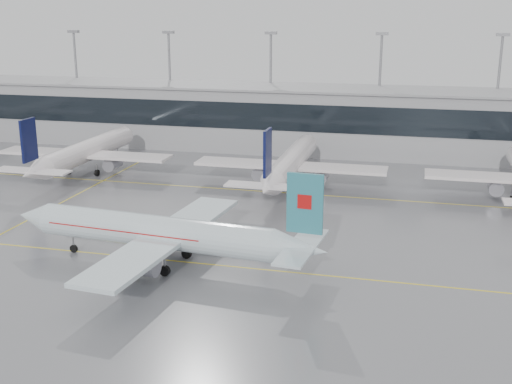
# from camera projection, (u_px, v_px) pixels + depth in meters

# --- Properties ---
(ground) EXTENTS (320.00, 320.00, 0.00)m
(ground) POSITION_uv_depth(u_px,v_px,m) (229.00, 266.00, 68.56)
(ground) COLOR slate
(ground) RESTS_ON ground
(taxi_line_main) EXTENTS (120.00, 0.25, 0.01)m
(taxi_line_main) POSITION_uv_depth(u_px,v_px,m) (229.00, 266.00, 68.55)
(taxi_line_main) COLOR yellow
(taxi_line_main) RESTS_ON ground
(taxi_line_north) EXTENTS (120.00, 0.25, 0.01)m
(taxi_line_north) POSITION_uv_depth(u_px,v_px,m) (285.00, 193.00, 96.58)
(taxi_line_north) COLOR yellow
(taxi_line_north) RESTS_ON ground
(taxi_line_cross) EXTENTS (0.25, 60.00, 0.01)m
(taxi_line_cross) POSITION_uv_depth(u_px,v_px,m) (53.00, 207.00, 89.62)
(taxi_line_cross) COLOR yellow
(taxi_line_cross) RESTS_ON ground
(terminal) EXTENTS (180.00, 15.00, 12.00)m
(terminal) POSITION_uv_depth(u_px,v_px,m) (319.00, 120.00, 124.86)
(terminal) COLOR #949497
(terminal) RESTS_ON ground
(terminal_glass) EXTENTS (180.00, 0.20, 5.00)m
(terminal_glass) POSITION_uv_depth(u_px,v_px,m) (312.00, 119.00, 117.40)
(terminal_glass) COLOR black
(terminal_glass) RESTS_ON ground
(terminal_roof) EXTENTS (182.00, 16.00, 0.40)m
(terminal_roof) POSITION_uv_depth(u_px,v_px,m) (319.00, 88.00, 123.19)
(terminal_roof) COLOR gray
(terminal_roof) RESTS_ON ground
(light_masts) EXTENTS (156.40, 1.00, 22.60)m
(light_masts) POSITION_uv_depth(u_px,v_px,m) (324.00, 79.00, 128.49)
(light_masts) COLOR gray
(light_masts) RESTS_ON ground
(air_canada_jet) EXTENTS (36.45, 29.24, 11.42)m
(air_canada_jet) POSITION_uv_depth(u_px,v_px,m) (165.00, 233.00, 67.84)
(air_canada_jet) COLOR silver
(air_canada_jet) RESTS_ON ground
(parked_jet_b) EXTENTS (29.64, 36.96, 11.72)m
(parked_jet_b) POSITION_uv_depth(u_px,v_px,m) (85.00, 152.00, 107.25)
(parked_jet_b) COLOR white
(parked_jet_b) RESTS_ON ground
(parked_jet_c) EXTENTS (29.64, 36.96, 11.72)m
(parked_jet_c) POSITION_uv_depth(u_px,v_px,m) (290.00, 163.00, 99.03)
(parked_jet_c) COLOR white
(parked_jet_c) RESTS_ON ground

